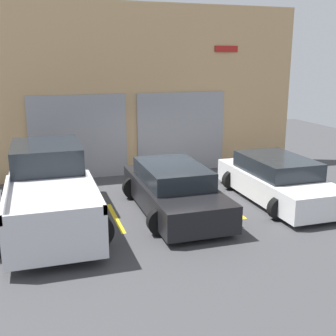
# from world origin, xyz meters

# --- Properties ---
(ground_plane) EXTENTS (28.00, 28.00, 0.00)m
(ground_plane) POSITION_xyz_m (0.00, 0.00, 0.00)
(ground_plane) COLOR #3D3D3F
(shophouse_building) EXTENTS (12.18, 0.68, 5.90)m
(shophouse_building) POSITION_xyz_m (-0.01, 3.29, 2.90)
(shophouse_building) COLOR tan
(shophouse_building) RESTS_ON ground
(pickup_truck) EXTENTS (2.52, 5.38, 1.79)m
(pickup_truck) POSITION_xyz_m (-3.20, -0.84, 0.84)
(pickup_truck) COLOR silver
(pickup_truck) RESTS_ON ground
(sedan_white) EXTENTS (2.18, 4.45, 1.28)m
(sedan_white) POSITION_xyz_m (3.20, -1.13, 0.60)
(sedan_white) COLOR white
(sedan_white) RESTS_ON ground
(sedan_side) EXTENTS (2.22, 4.56, 1.28)m
(sedan_side) POSITION_xyz_m (0.00, -1.13, 0.61)
(sedan_side) COLOR black
(sedan_side) RESTS_ON ground
(parking_stripe_left) EXTENTS (0.12, 2.20, 0.01)m
(parking_stripe_left) POSITION_xyz_m (-1.60, -1.16, 0.00)
(parking_stripe_left) COLOR gold
(parking_stripe_left) RESTS_ON ground
(parking_stripe_centre) EXTENTS (0.12, 2.20, 0.01)m
(parking_stripe_centre) POSITION_xyz_m (1.60, -1.16, 0.00)
(parking_stripe_centre) COLOR gold
(parking_stripe_centre) RESTS_ON ground
(parking_stripe_right) EXTENTS (0.12, 2.20, 0.01)m
(parking_stripe_right) POSITION_xyz_m (4.79, -1.16, 0.00)
(parking_stripe_right) COLOR gold
(parking_stripe_right) RESTS_ON ground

